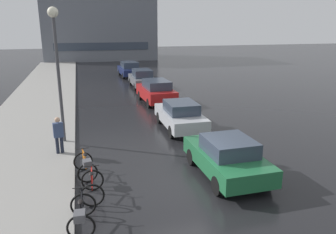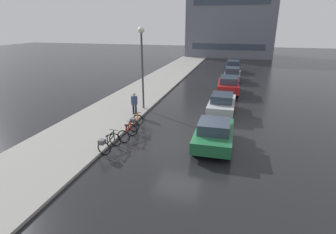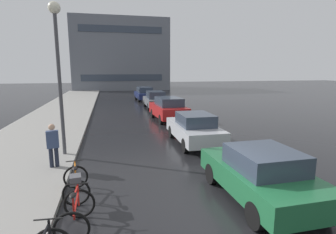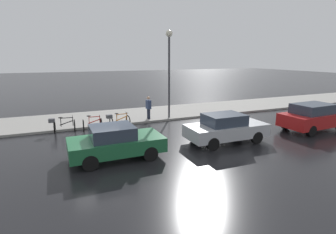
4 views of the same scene
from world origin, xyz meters
name	(u,v)px [view 1 (image 1 of 4)]	position (x,y,z in m)	size (l,w,h in m)	color
ground_plane	(184,188)	(0.00, 0.00, 0.00)	(140.00, 140.00, 0.00)	black
sidewalk_kerb	(32,120)	(-6.00, 10.00, 0.07)	(4.80, 60.00, 0.14)	gray
bicycle_nearest	(82,215)	(-3.39, -1.54, 0.49)	(0.82, 1.45, 0.98)	black
bicycle_second	(92,186)	(-3.03, 0.15, 0.41)	(0.81, 1.13, 0.98)	black
bicycle_third	(86,165)	(-3.19, 1.69, 0.49)	(0.86, 1.47, 0.95)	black
car_green	(227,157)	(1.80, 0.54, 0.75)	(2.02, 4.05, 1.48)	#1E6038
car_silver	(180,115)	(1.80, 6.26, 0.76)	(1.86, 4.24, 1.51)	#B2B5BA
car_red	(156,91)	(1.94, 12.46, 0.84)	(2.11, 4.28, 1.63)	#AD1919
car_grey	(142,78)	(2.08, 18.47, 0.80)	(1.87, 4.28, 1.59)	slate
car_navy	(129,69)	(1.93, 24.77, 0.80)	(2.00, 4.41, 1.58)	navy
pedestrian	(59,134)	(-4.19, 4.08, 0.96)	(0.43, 0.30, 1.71)	#1E2333
streetlamp	(56,52)	(-4.07, 5.57, 4.23)	(0.46, 0.46, 6.10)	#424247
building_facade_main	(99,19)	(0.32, 44.87, 6.16)	(16.55, 10.16, 12.32)	slate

